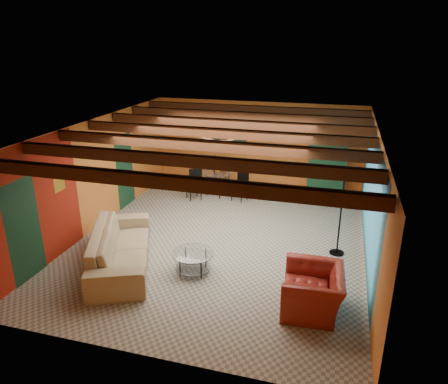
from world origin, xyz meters
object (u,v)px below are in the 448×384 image
(armoire, at_px, (327,166))
(floor_lamp, at_px, (341,213))
(coffee_table, at_px, (193,262))
(dining_table, at_px, (218,179))
(sofa, at_px, (121,247))
(armchair, at_px, (313,290))
(potted_plant, at_px, (331,128))
(vase, at_px, (218,160))

(armoire, height_order, floor_lamp, floor_lamp)
(coffee_table, relative_size, floor_lamp, 0.44)
(dining_table, distance_m, armoire, 3.28)
(sofa, height_order, coffee_table, sofa)
(coffee_table, bearing_deg, armchair, -14.23)
(armoire, height_order, potted_plant, potted_plant)
(sofa, distance_m, dining_table, 4.62)
(potted_plant, xyz_separation_m, vase, (-3.15, -0.82, -0.98))
(coffee_table, xyz_separation_m, floor_lamp, (2.82, 1.60, 0.76))
(potted_plant, bearing_deg, sofa, -126.11)
(potted_plant, relative_size, vase, 2.52)
(coffee_table, relative_size, vase, 4.68)
(sofa, relative_size, floor_lamp, 1.44)
(sofa, xyz_separation_m, vase, (0.76, 4.55, 0.69))
(vase, bearing_deg, armchair, -57.25)
(floor_lamp, xyz_separation_m, vase, (-3.60, 2.80, 0.12))
(coffee_table, height_order, potted_plant, potted_plant)
(armchair, bearing_deg, floor_lamp, 167.29)
(coffee_table, relative_size, dining_table, 0.45)
(potted_plant, bearing_deg, armchair, -89.26)
(sofa, xyz_separation_m, armchair, (3.99, -0.47, -0.03))
(floor_lamp, bearing_deg, coffee_table, -150.48)
(coffee_table, distance_m, dining_table, 4.48)
(vase, bearing_deg, floor_lamp, -37.87)
(armoire, relative_size, floor_lamp, 0.94)
(vase, bearing_deg, coffee_table, -79.91)
(sofa, relative_size, armoire, 1.53)
(armoire, distance_m, potted_plant, 1.16)
(sofa, distance_m, armoire, 6.67)
(sofa, xyz_separation_m, armoire, (3.92, 5.37, 0.51))
(floor_lamp, relative_size, potted_plant, 4.23)
(coffee_table, bearing_deg, dining_table, 100.09)
(dining_table, xyz_separation_m, potted_plant, (3.15, 0.82, 1.58))
(dining_table, xyz_separation_m, floor_lamp, (3.60, -2.80, 0.48))
(armchair, bearing_deg, potted_plant, 177.63)
(sofa, relative_size, armchair, 2.40)
(armchair, height_order, potted_plant, potted_plant)
(coffee_table, height_order, vase, vase)
(sofa, bearing_deg, coffee_table, -108.14)
(potted_plant, height_order, vase, potted_plant)
(sofa, bearing_deg, armoire, -59.91)
(armoire, xyz_separation_m, potted_plant, (0.00, 0.00, 1.16))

